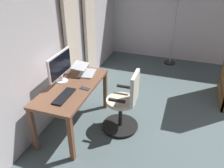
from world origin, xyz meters
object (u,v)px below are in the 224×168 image
at_px(computer_monitor, 60,66).
at_px(cell_phone_face_up, 85,88).
at_px(desk, 72,92).
at_px(floor_lamp, 177,11).
at_px(office_chair, 125,104).
at_px(laptop, 85,71).
at_px(computer_keyboard, 64,96).
at_px(computer_mouse, 67,73).

height_order(computer_monitor, cell_phone_face_up, computer_monitor).
bearing_deg(desk, floor_lamp, 158.37).
bearing_deg(floor_lamp, computer_monitor, -25.67).
xyz_separation_m(desk, office_chair, (-0.19, 0.75, -0.18)).
bearing_deg(floor_lamp, laptop, -24.54).
relative_size(desk, computer_keyboard, 3.15).
xyz_separation_m(desk, laptop, (-0.42, 0.02, 0.16)).
distance_m(computer_keyboard, computer_mouse, 0.69).
relative_size(computer_mouse, floor_lamp, 0.06).
xyz_separation_m(laptop, cell_phone_face_up, (0.43, 0.20, -0.05)).
xyz_separation_m(computer_keyboard, cell_phone_face_up, (-0.28, 0.17, -0.01)).
height_order(computer_monitor, computer_mouse, computer_monitor).
height_order(desk, office_chair, office_chair).
bearing_deg(floor_lamp, office_chair, -8.38).
relative_size(computer_monitor, cell_phone_face_up, 4.19).
bearing_deg(desk, office_chair, 104.05).
relative_size(laptop, floor_lamp, 0.23).
distance_m(computer_monitor, computer_mouse, 0.34).
bearing_deg(computer_monitor, laptop, 146.61).
distance_m(laptop, computer_mouse, 0.28).
relative_size(computer_monitor, floor_lamp, 0.36).
bearing_deg(floor_lamp, computer_keyboard, -19.13).
relative_size(computer_monitor, computer_mouse, 6.03).
distance_m(desk, computer_mouse, 0.43).
distance_m(office_chair, computer_monitor, 1.10).
xyz_separation_m(computer_keyboard, laptop, (-0.72, -0.03, 0.04)).
relative_size(office_chair, cell_phone_face_up, 6.80).
bearing_deg(office_chair, computer_mouse, 81.21).
bearing_deg(computer_mouse, laptop, 108.86).
bearing_deg(computer_keyboard, office_chair, 124.22).
relative_size(computer_keyboard, cell_phone_face_up, 2.96).
distance_m(laptop, floor_lamp, 2.78).
bearing_deg(computer_keyboard, desk, -171.96).
bearing_deg(office_chair, laptop, 71.71).
bearing_deg(cell_phone_face_up, laptop, -146.90).
relative_size(office_chair, laptop, 2.59).
xyz_separation_m(desk, computer_monitor, (-0.08, -0.20, 0.36)).
bearing_deg(cell_phone_face_up, computer_monitor, -94.39).
height_order(computer_mouse, cell_phone_face_up, computer_mouse).
height_order(office_chair, floor_lamp, floor_lamp).
bearing_deg(cell_phone_face_up, computer_mouse, -117.70).
bearing_deg(computer_monitor, computer_mouse, -169.33).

